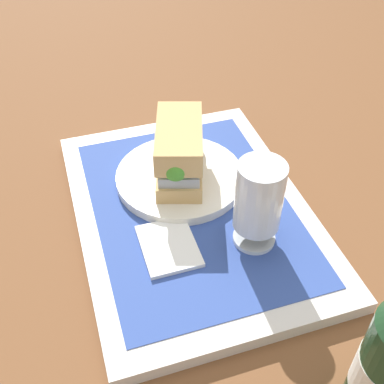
{
  "coord_description": "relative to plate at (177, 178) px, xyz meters",
  "views": [
    {
      "loc": [
        0.47,
        -0.15,
        0.5
      ],
      "look_at": [
        0.0,
        0.0,
        0.05
      ],
      "focal_mm": 45.51,
      "sensor_mm": 36.0,
      "label": 1
    }
  ],
  "objects": [
    {
      "name": "ground_plane",
      "position": [
        0.06,
        0.0,
        -0.03
      ],
      "size": [
        3.0,
        3.0,
        0.0
      ],
      "primitive_type": "plane",
      "color": "brown"
    },
    {
      "name": "tray",
      "position": [
        0.06,
        0.0,
        -0.02
      ],
      "size": [
        0.44,
        0.32,
        0.02
      ],
      "primitive_type": "cube",
      "color": "silver",
      "rests_on": "ground_plane"
    },
    {
      "name": "placemat",
      "position": [
        0.06,
        0.0,
        -0.01
      ],
      "size": [
        0.38,
        0.27,
        0.0
      ],
      "primitive_type": "cube",
      "color": "#2D4793",
      "rests_on": "tray"
    },
    {
      "name": "plate",
      "position": [
        0.0,
        0.0,
        0.0
      ],
      "size": [
        0.19,
        0.19,
        0.01
      ],
      "primitive_type": "cylinder",
      "color": "silver",
      "rests_on": "placemat"
    },
    {
      "name": "sandwich",
      "position": [
        0.0,
        -0.0,
        0.05
      ],
      "size": [
        0.14,
        0.1,
        0.08
      ],
      "rotation": [
        0.0,
        0.0,
        -0.31
      ],
      "color": "tan",
      "rests_on": "plate"
    },
    {
      "name": "beer_glass",
      "position": [
        0.14,
        0.06,
        0.06
      ],
      "size": [
        0.06,
        0.06,
        0.12
      ],
      "color": "silver",
      "rests_on": "placemat"
    },
    {
      "name": "napkin_folded",
      "position": [
        0.12,
        -0.05,
        -0.0
      ],
      "size": [
        0.09,
        0.07,
        0.01
      ],
      "primitive_type": "cube",
      "color": "white",
      "rests_on": "placemat"
    }
  ]
}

